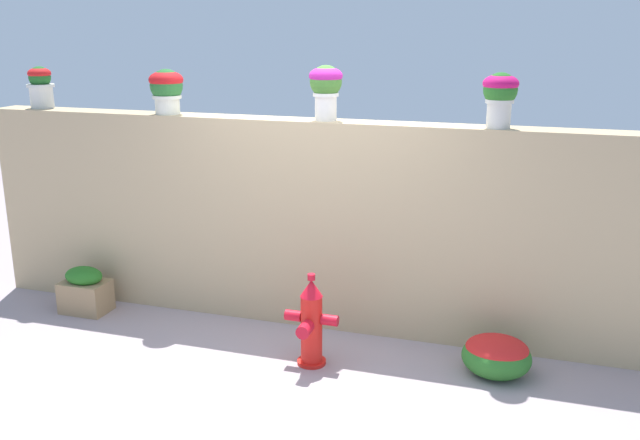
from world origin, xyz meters
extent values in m
plane|color=#9F8E94|center=(0.00, 0.00, 0.00)|extent=(24.00, 24.00, 0.00)
cube|color=tan|center=(0.00, 0.92, 0.95)|extent=(6.75, 0.32, 1.91)
cylinder|color=silver|center=(-2.94, 0.95, 2.02)|extent=(0.23, 0.23, 0.24)
cylinder|color=silver|center=(-2.94, 0.95, 2.13)|extent=(0.27, 0.27, 0.03)
sphere|color=#226224|center=(-2.94, 0.95, 2.21)|extent=(0.21, 0.21, 0.21)
ellipsoid|color=red|center=(-2.94, 0.95, 2.25)|extent=(0.22, 0.22, 0.12)
cylinder|color=silver|center=(-1.49, 0.90, 1.99)|extent=(0.23, 0.23, 0.17)
cylinder|color=silver|center=(-1.49, 0.90, 2.07)|extent=(0.27, 0.27, 0.03)
sphere|color=#29692D|center=(-1.49, 0.90, 2.17)|extent=(0.30, 0.30, 0.30)
ellipsoid|color=red|center=(-1.49, 0.90, 2.22)|extent=(0.32, 0.32, 0.17)
cylinder|color=silver|center=(0.05, 0.91, 2.03)|extent=(0.19, 0.19, 0.24)
cylinder|color=silver|center=(0.05, 0.91, 2.13)|extent=(0.22, 0.22, 0.03)
sphere|color=#3D732B|center=(0.05, 0.91, 2.24)|extent=(0.28, 0.28, 0.28)
ellipsoid|color=#A91D83|center=(0.05, 0.91, 2.29)|extent=(0.29, 0.29, 0.15)
cylinder|color=beige|center=(1.51, 0.88, 2.02)|extent=(0.19, 0.19, 0.23)
cylinder|color=beige|center=(1.51, 0.88, 2.12)|extent=(0.23, 0.23, 0.03)
sphere|color=#266522|center=(1.51, 0.88, 2.21)|extent=(0.27, 0.27, 0.27)
ellipsoid|color=#BE125C|center=(1.51, 0.88, 2.26)|extent=(0.29, 0.29, 0.15)
cylinder|color=red|center=(0.18, 0.08, 0.01)|extent=(0.24, 0.24, 0.03)
cylinder|color=red|center=(0.18, 0.08, 0.30)|extent=(0.18, 0.18, 0.60)
cone|color=red|center=(0.18, 0.08, 0.67)|extent=(0.19, 0.19, 0.14)
cylinder|color=red|center=(0.18, 0.08, 0.76)|extent=(0.06, 0.06, 0.05)
cylinder|color=red|center=(0.03, 0.08, 0.41)|extent=(0.14, 0.09, 0.09)
cylinder|color=red|center=(0.34, 0.08, 0.41)|extent=(0.14, 0.09, 0.09)
cylinder|color=red|center=(0.18, -0.09, 0.38)|extent=(0.11, 0.15, 0.11)
ellipsoid|color=#2B6C26|center=(1.65, 0.35, 0.15)|extent=(0.55, 0.50, 0.33)
ellipsoid|color=red|center=(1.65, 0.35, 0.22)|extent=(0.50, 0.44, 0.18)
cube|color=#9A7D56|center=(-2.26, 0.45, 0.15)|extent=(0.45, 0.31, 0.31)
ellipsoid|color=#266D20|center=(-2.26, 0.45, 0.37)|extent=(0.38, 0.27, 0.18)
camera|label=1|loc=(1.83, -4.90, 2.71)|focal=39.04mm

